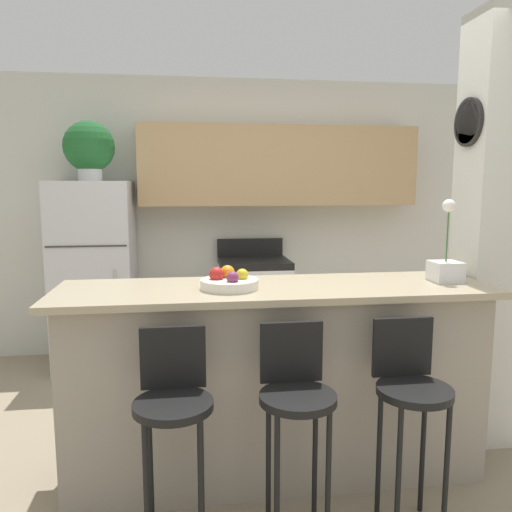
# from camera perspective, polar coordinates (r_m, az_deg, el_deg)

# --- Properties ---
(ground_plane) EXTENTS (14.00, 14.00, 0.00)m
(ground_plane) POSITION_cam_1_polar(r_m,az_deg,el_deg) (3.02, 2.18, -23.28)
(ground_plane) COLOR gray
(wall_back) EXTENTS (5.60, 0.38, 2.55)m
(wall_back) POSITION_cam_1_polar(r_m,az_deg,el_deg) (4.72, -0.42, 6.81)
(wall_back) COLOR silver
(wall_back) RESTS_ON ground_plane
(pillar_right) EXTENTS (0.38, 0.32, 2.55)m
(pillar_right) POSITION_cam_1_polar(r_m,az_deg,el_deg) (3.29, 25.32, 2.21)
(pillar_right) COLOR silver
(pillar_right) RESTS_ON ground_plane
(counter_bar) EXTENTS (2.29, 0.65, 1.05)m
(counter_bar) POSITION_cam_1_polar(r_m,az_deg,el_deg) (2.78, 2.24, -13.96)
(counter_bar) COLOR gray
(counter_bar) RESTS_ON ground_plane
(refrigerator) EXTENTS (0.66, 0.65, 1.61)m
(refrigerator) POSITION_cam_1_polar(r_m,az_deg,el_deg) (4.52, -17.93, -2.10)
(refrigerator) COLOR silver
(refrigerator) RESTS_ON ground_plane
(stove_range) EXTENTS (0.63, 0.60, 1.07)m
(stove_range) POSITION_cam_1_polar(r_m,az_deg,el_deg) (4.59, -0.25, -5.92)
(stove_range) COLOR white
(stove_range) RESTS_ON ground_plane
(bar_stool_left) EXTENTS (0.34, 0.34, 0.96)m
(bar_stool_left) POSITION_cam_1_polar(r_m,az_deg,el_deg) (2.24, -9.41, -16.75)
(bar_stool_left) COLOR black
(bar_stool_left) RESTS_ON ground_plane
(bar_stool_mid) EXTENTS (0.34, 0.34, 0.96)m
(bar_stool_mid) POSITION_cam_1_polar(r_m,az_deg,el_deg) (2.28, 4.59, -16.14)
(bar_stool_mid) COLOR black
(bar_stool_mid) RESTS_ON ground_plane
(bar_stool_right) EXTENTS (0.34, 0.34, 0.96)m
(bar_stool_right) POSITION_cam_1_polar(r_m,az_deg,el_deg) (2.44, 17.25, -14.79)
(bar_stool_right) COLOR black
(bar_stool_right) RESTS_ON ground_plane
(potted_plant_on_fridge) EXTENTS (0.42, 0.42, 0.50)m
(potted_plant_on_fridge) POSITION_cam_1_polar(r_m,az_deg,el_deg) (4.47, -18.54, 11.61)
(potted_plant_on_fridge) COLOR silver
(potted_plant_on_fridge) RESTS_ON refrigerator
(orchid_vase) EXTENTS (0.16, 0.16, 0.45)m
(orchid_vase) POSITION_cam_1_polar(r_m,az_deg,el_deg) (2.94, 20.83, -0.83)
(orchid_vase) COLOR white
(orchid_vase) RESTS_ON counter_bar
(fruit_bowl) EXTENTS (0.30, 0.30, 0.11)m
(fruit_bowl) POSITION_cam_1_polar(r_m,az_deg,el_deg) (2.56, -3.10, -2.96)
(fruit_bowl) COLOR silver
(fruit_bowl) RESTS_ON counter_bar
(trash_bin) EXTENTS (0.28, 0.28, 0.38)m
(trash_bin) POSITION_cam_1_polar(r_m,az_deg,el_deg) (4.40, -10.88, -10.37)
(trash_bin) COLOR black
(trash_bin) RESTS_ON ground_plane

